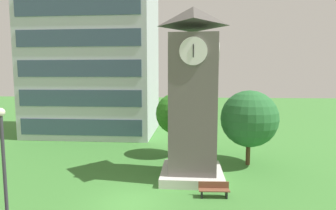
{
  "coord_description": "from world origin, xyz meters",
  "views": [
    {
      "loc": [
        3.26,
        -13.95,
        6.99
      ],
      "look_at": [
        1.75,
        4.97,
        5.02
      ],
      "focal_mm": 28.07,
      "sensor_mm": 36.0,
      "label": 1
    }
  ],
  "objects_px": {
    "park_bench": "(214,189)",
    "street_lamp": "(4,158)",
    "tree_streetside": "(249,119)",
    "tree_by_building": "(176,114)",
    "clock_tower": "(192,103)"
  },
  "relations": [
    {
      "from": "street_lamp",
      "to": "tree_by_building",
      "type": "height_order",
      "value": "street_lamp"
    },
    {
      "from": "park_bench",
      "to": "tree_streetside",
      "type": "distance_m",
      "value": 7.67
    },
    {
      "from": "clock_tower",
      "to": "street_lamp",
      "type": "height_order",
      "value": "clock_tower"
    },
    {
      "from": "park_bench",
      "to": "street_lamp",
      "type": "distance_m",
      "value": 10.94
    },
    {
      "from": "clock_tower",
      "to": "tree_by_building",
      "type": "distance_m",
      "value": 5.51
    },
    {
      "from": "tree_by_building",
      "to": "tree_streetside",
      "type": "xyz_separation_m",
      "value": [
        5.89,
        -1.97,
        -0.07
      ]
    },
    {
      "from": "street_lamp",
      "to": "tree_by_building",
      "type": "relative_size",
      "value": 1.01
    },
    {
      "from": "clock_tower",
      "to": "tree_by_building",
      "type": "xyz_separation_m",
      "value": [
        -1.34,
        5.14,
        -1.44
      ]
    },
    {
      "from": "clock_tower",
      "to": "tree_streetside",
      "type": "height_order",
      "value": "clock_tower"
    },
    {
      "from": "clock_tower",
      "to": "street_lamp",
      "type": "relative_size",
      "value": 2.03
    },
    {
      "from": "clock_tower",
      "to": "street_lamp",
      "type": "bearing_deg",
      "value": -136.81
    },
    {
      "from": "street_lamp",
      "to": "tree_by_building",
      "type": "bearing_deg",
      "value": 62.03
    },
    {
      "from": "park_bench",
      "to": "tree_by_building",
      "type": "xyz_separation_m",
      "value": [
        -2.6,
        8.07,
        3.36
      ]
    },
    {
      "from": "park_bench",
      "to": "street_lamp",
      "type": "bearing_deg",
      "value": -153.45
    },
    {
      "from": "park_bench",
      "to": "street_lamp",
      "type": "relative_size",
      "value": 0.32
    }
  ]
}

